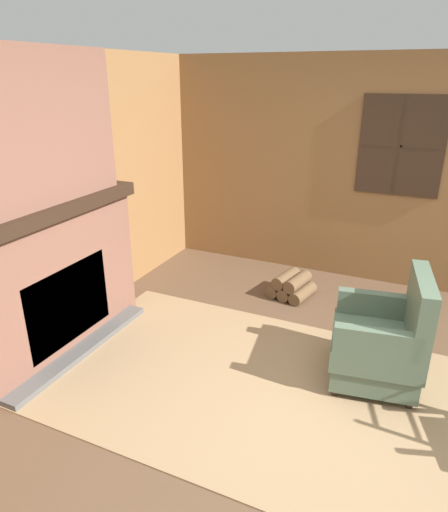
{
  "coord_description": "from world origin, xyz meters",
  "views": [
    {
      "loc": [
        0.35,
        -2.56,
        2.26
      ],
      "look_at": [
        -1.07,
        0.53,
        0.9
      ],
      "focal_mm": 32.0,
      "sensor_mm": 36.0,
      "label": 1
    }
  ],
  "objects": [
    {
      "name": "wood_panel_wall_back",
      "position": [
        0.0,
        2.64,
        1.25
      ],
      "size": [
        5.83,
        0.09,
        2.48
      ],
      "color": "olive",
      "rests_on": "ground"
    },
    {
      "name": "fireplace_hearth",
      "position": [
        -2.42,
        0.0,
        0.65
      ],
      "size": [
        0.57,
        1.9,
        1.31
      ],
      "color": "brown",
      "rests_on": "ground"
    },
    {
      "name": "firewood_stack",
      "position": [
        -0.85,
        1.81,
        0.12
      ],
      "size": [
        0.5,
        0.48,
        0.26
      ],
      "rotation": [
        0.0,
        0.0,
        -0.21
      ],
      "color": "brown",
      "rests_on": "ground"
    },
    {
      "name": "decorative_plate_on_mantel",
      "position": [
        -2.49,
        -0.09,
        1.42
      ],
      "size": [
        0.06,
        0.22,
        0.22
      ],
      "color": "#336093",
      "rests_on": "fireplace_hearth"
    },
    {
      "name": "chimney_breast",
      "position": [
        -2.43,
        0.0,
        1.88
      ],
      "size": [
        0.32,
        1.58,
        1.15
      ],
      "color": "brown",
      "rests_on": "fireplace_hearth"
    },
    {
      "name": "ground_plane",
      "position": [
        0.0,
        0.0,
        0.0
      ],
      "size": [
        14.0,
        14.0,
        0.0
      ],
      "primitive_type": "plane",
      "color": "brown"
    },
    {
      "name": "area_rug",
      "position": [
        -0.34,
        0.21,
        0.01
      ],
      "size": [
        4.01,
        2.06,
        0.01
      ],
      "color": "#997A56",
      "rests_on": "ground"
    },
    {
      "name": "storage_case",
      "position": [
        -2.47,
        0.65,
        1.37
      ],
      "size": [
        0.15,
        0.22,
        0.13
      ],
      "color": "black",
      "rests_on": "fireplace_hearth"
    },
    {
      "name": "wood_panel_wall_left",
      "position": [
        -2.65,
        0.0,
        1.24
      ],
      "size": [
        0.06,
        5.83,
        2.48
      ],
      "color": "olive",
      "rests_on": "ground"
    },
    {
      "name": "armchair",
      "position": [
        0.2,
        0.66,
        0.34
      ],
      "size": [
        0.75,
        0.78,
        0.92
      ],
      "rotation": [
        0.0,
        0.0,
        3.29
      ],
      "color": "#516651",
      "rests_on": "ground"
    }
  ]
}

